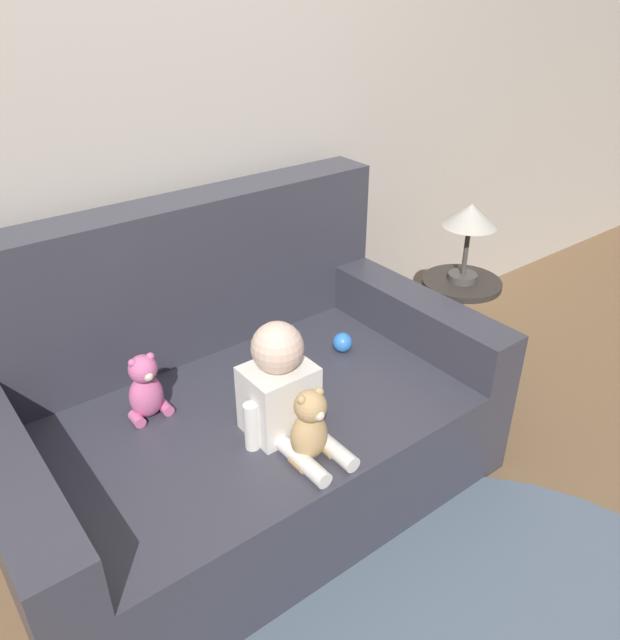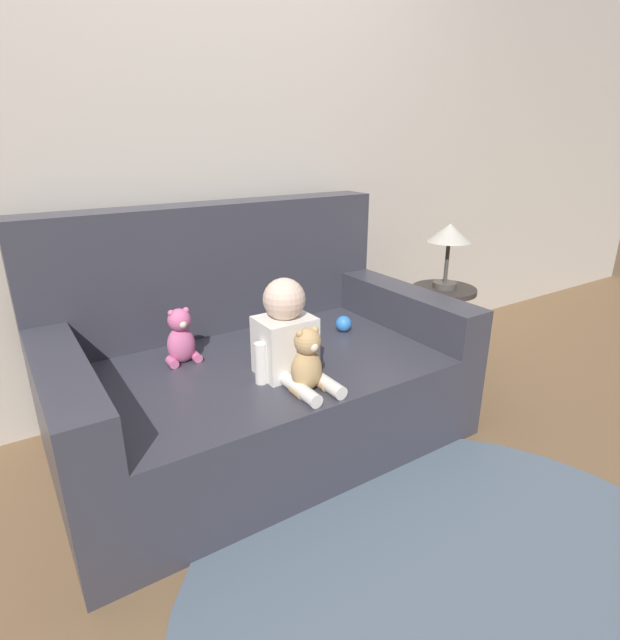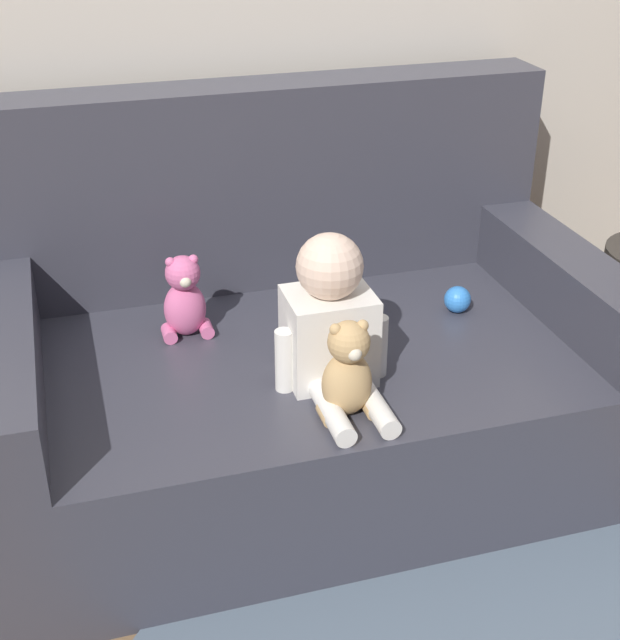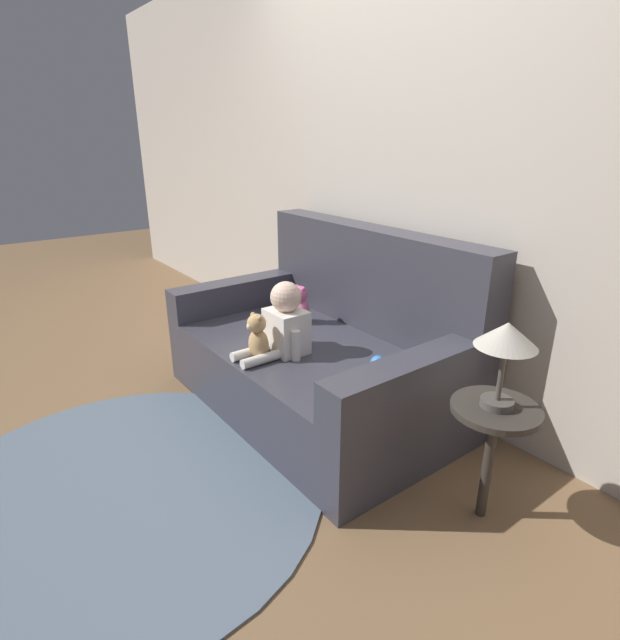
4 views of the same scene
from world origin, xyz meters
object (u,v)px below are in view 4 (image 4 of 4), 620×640
teddy_bear_brown (258,338)px  plush_toy_side (301,305)px  couch (325,351)px  toy_ball (378,363)px  person_baby (284,323)px  side_table (501,376)px

teddy_bear_brown → plush_toy_side: 0.55m
couch → toy_ball: (0.46, -0.04, 0.12)m
person_baby → toy_ball: bearing=28.1°
person_baby → side_table: bearing=11.5°
teddy_bear_brown → side_table: (1.09, 0.37, 0.12)m
person_baby → side_table: side_table is taller
person_baby → teddy_bear_brown: person_baby is taller
toy_ball → plush_toy_side: bearing=173.6°
toy_ball → person_baby: bearing=-151.9°
couch → toy_ball: couch is taller
plush_toy_side → side_table: size_ratio=0.27×
couch → plush_toy_side: (-0.28, 0.04, 0.18)m
toy_ball → side_table: side_table is taller
plush_toy_side → toy_ball: 0.75m
toy_ball → side_table: bearing=-1.6°
couch → plush_toy_side: size_ratio=7.15×
couch → person_baby: couch is taller
couch → person_baby: bearing=-87.0°
couch → teddy_bear_brown: bearing=-89.2°
person_baby → toy_ball: 0.52m
couch → side_table: 1.14m
couch → plush_toy_side: couch is taller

